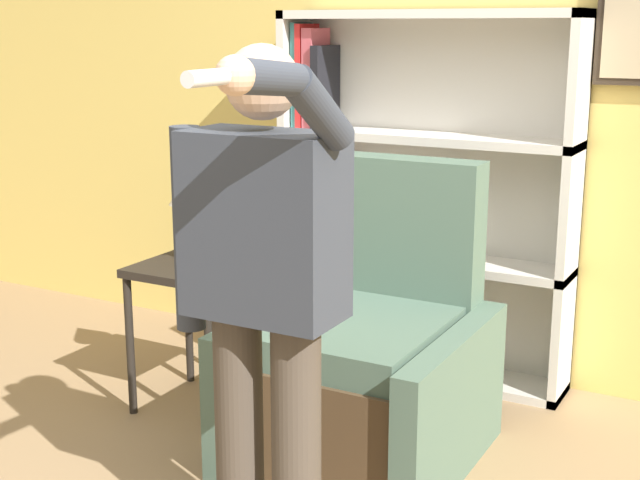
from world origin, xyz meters
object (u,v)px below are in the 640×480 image
(bookcase, at_px, (396,200))
(armchair, at_px, (369,366))
(side_table, at_px, (196,289))
(person_standing, at_px, (262,286))
(table_lamp, at_px, (193,190))

(bookcase, bearing_deg, armchair, -72.05)
(armchair, xyz_separation_m, side_table, (-0.85, 0.03, 0.19))
(armchair, bearing_deg, bookcase, 107.95)
(armchair, height_order, person_standing, person_standing)
(table_lamp, bearing_deg, side_table, -135.00)
(armchair, bearing_deg, person_standing, -84.74)
(person_standing, relative_size, side_table, 2.46)
(bookcase, xyz_separation_m, armchair, (0.29, -0.89, -0.49))
(bookcase, distance_m, armchair, 1.06)
(bookcase, relative_size, armchair, 1.52)
(armchair, relative_size, person_standing, 0.71)
(bookcase, height_order, side_table, bookcase)
(armchair, distance_m, side_table, 0.87)
(bookcase, height_order, person_standing, bookcase)
(side_table, bearing_deg, bookcase, 57.03)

